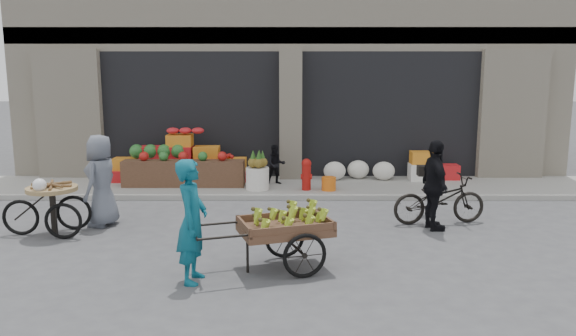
{
  "coord_description": "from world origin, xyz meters",
  "views": [
    {
      "loc": [
        -0.04,
        -8.77,
        2.81
      ],
      "look_at": [
        -0.06,
        0.84,
        1.1
      ],
      "focal_mm": 35.0,
      "sensor_mm": 36.0,
      "label": 1
    }
  ],
  "objects_px": {
    "vendor_grey": "(101,181)",
    "bicycle": "(439,199)",
    "pineapple_bin": "(257,178)",
    "fire_hydrant": "(306,173)",
    "orange_bucket": "(329,184)",
    "seated_person": "(276,165)",
    "tricycle_cart": "(52,202)",
    "cyclist": "(435,185)",
    "banana_cart": "(282,225)",
    "vendor_woman": "(192,221)"
  },
  "relations": [
    {
      "from": "cyclist",
      "to": "orange_bucket",
      "type": "bearing_deg",
      "value": 23.87
    },
    {
      "from": "vendor_woman",
      "to": "seated_person",
      "type": "bearing_deg",
      "value": -4.92
    },
    {
      "from": "bicycle",
      "to": "vendor_grey",
      "type": "bearing_deg",
      "value": 83.46
    },
    {
      "from": "banana_cart",
      "to": "vendor_grey",
      "type": "height_order",
      "value": "vendor_grey"
    },
    {
      "from": "banana_cart",
      "to": "vendor_grey",
      "type": "xyz_separation_m",
      "value": [
        -3.27,
        2.24,
        0.18
      ]
    },
    {
      "from": "fire_hydrant",
      "to": "seated_person",
      "type": "xyz_separation_m",
      "value": [
        -0.7,
        0.65,
        0.08
      ]
    },
    {
      "from": "orange_bucket",
      "to": "banana_cart",
      "type": "xyz_separation_m",
      "value": [
        -0.99,
        -4.66,
        0.37
      ]
    },
    {
      "from": "fire_hydrant",
      "to": "cyclist",
      "type": "distance_m",
      "value": 3.49
    },
    {
      "from": "pineapple_bin",
      "to": "banana_cart",
      "type": "relative_size",
      "value": 0.23
    },
    {
      "from": "vendor_grey",
      "to": "bicycle",
      "type": "height_order",
      "value": "vendor_grey"
    },
    {
      "from": "banana_cart",
      "to": "cyclist",
      "type": "distance_m",
      "value": 3.3
    },
    {
      "from": "vendor_woman",
      "to": "cyclist",
      "type": "distance_m",
      "value": 4.54
    },
    {
      "from": "orange_bucket",
      "to": "seated_person",
      "type": "height_order",
      "value": "seated_person"
    },
    {
      "from": "cyclist",
      "to": "tricycle_cart",
      "type": "bearing_deg",
      "value": 84.95
    },
    {
      "from": "pineapple_bin",
      "to": "banana_cart",
      "type": "distance_m",
      "value": 4.81
    },
    {
      "from": "seated_person",
      "to": "cyclist",
      "type": "bearing_deg",
      "value": -59.82
    },
    {
      "from": "vendor_woman",
      "to": "vendor_grey",
      "type": "distance_m",
      "value": 3.43
    },
    {
      "from": "pineapple_bin",
      "to": "cyclist",
      "type": "distance_m",
      "value": 4.31
    },
    {
      "from": "banana_cart",
      "to": "pineapple_bin",
      "type": "bearing_deg",
      "value": 79.26
    },
    {
      "from": "pineapple_bin",
      "to": "seated_person",
      "type": "height_order",
      "value": "seated_person"
    },
    {
      "from": "tricycle_cart",
      "to": "bicycle",
      "type": "height_order",
      "value": "tricycle_cart"
    },
    {
      "from": "orange_bucket",
      "to": "vendor_grey",
      "type": "xyz_separation_m",
      "value": [
        -4.26,
        -2.42,
        0.56
      ]
    },
    {
      "from": "pineapple_bin",
      "to": "fire_hydrant",
      "type": "distance_m",
      "value": 1.11
    },
    {
      "from": "fire_hydrant",
      "to": "seated_person",
      "type": "relative_size",
      "value": 0.76
    },
    {
      "from": "fire_hydrant",
      "to": "banana_cart",
      "type": "relative_size",
      "value": 0.31
    },
    {
      "from": "pineapple_bin",
      "to": "bicycle",
      "type": "height_order",
      "value": "bicycle"
    },
    {
      "from": "orange_bucket",
      "to": "banana_cart",
      "type": "bearing_deg",
      "value": -101.97
    },
    {
      "from": "tricycle_cart",
      "to": "bicycle",
      "type": "relative_size",
      "value": 0.84
    },
    {
      "from": "orange_bucket",
      "to": "bicycle",
      "type": "relative_size",
      "value": 0.19
    },
    {
      "from": "pineapple_bin",
      "to": "cyclist",
      "type": "height_order",
      "value": "cyclist"
    },
    {
      "from": "seated_person",
      "to": "bicycle",
      "type": "relative_size",
      "value": 0.54
    },
    {
      "from": "seated_person",
      "to": "tricycle_cart",
      "type": "distance_m",
      "value": 5.25
    },
    {
      "from": "orange_bucket",
      "to": "bicycle",
      "type": "bearing_deg",
      "value": -50.88
    },
    {
      "from": "fire_hydrant",
      "to": "bicycle",
      "type": "distance_m",
      "value": 3.32
    },
    {
      "from": "vendor_grey",
      "to": "cyclist",
      "type": "xyz_separation_m",
      "value": [
        5.92,
        -0.26,
        -0.03
      ]
    },
    {
      "from": "pineapple_bin",
      "to": "seated_person",
      "type": "xyz_separation_m",
      "value": [
        0.4,
        0.6,
        0.21
      ]
    },
    {
      "from": "pineapple_bin",
      "to": "vendor_grey",
      "type": "relative_size",
      "value": 0.31
    },
    {
      "from": "tricycle_cart",
      "to": "cyclist",
      "type": "distance_m",
      "value": 6.59
    },
    {
      "from": "orange_bucket",
      "to": "seated_person",
      "type": "bearing_deg",
      "value": 149.74
    },
    {
      "from": "seated_person",
      "to": "banana_cart",
      "type": "distance_m",
      "value": 5.36
    },
    {
      "from": "seated_person",
      "to": "vendor_woman",
      "type": "bearing_deg",
      "value": -109.38
    },
    {
      "from": "fire_hydrant",
      "to": "orange_bucket",
      "type": "xyz_separation_m",
      "value": [
        0.5,
        -0.05,
        -0.23
      ]
    },
    {
      "from": "fire_hydrant",
      "to": "pineapple_bin",
      "type": "bearing_deg",
      "value": 177.4
    },
    {
      "from": "seated_person",
      "to": "vendor_woman",
      "type": "relative_size",
      "value": 0.56
    },
    {
      "from": "vendor_woman",
      "to": "cyclist",
      "type": "bearing_deg",
      "value": -52.82
    },
    {
      "from": "seated_person",
      "to": "pineapple_bin",
      "type": "bearing_deg",
      "value": -133.69
    },
    {
      "from": "banana_cart",
      "to": "tricycle_cart",
      "type": "xyz_separation_m",
      "value": [
        -3.93,
        1.66,
        -0.08
      ]
    },
    {
      "from": "tricycle_cart",
      "to": "pineapple_bin",
      "type": "bearing_deg",
      "value": 39.49
    },
    {
      "from": "pineapple_bin",
      "to": "vendor_grey",
      "type": "bearing_deg",
      "value": -136.53
    },
    {
      "from": "tricycle_cart",
      "to": "vendor_grey",
      "type": "distance_m",
      "value": 0.92
    }
  ]
}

